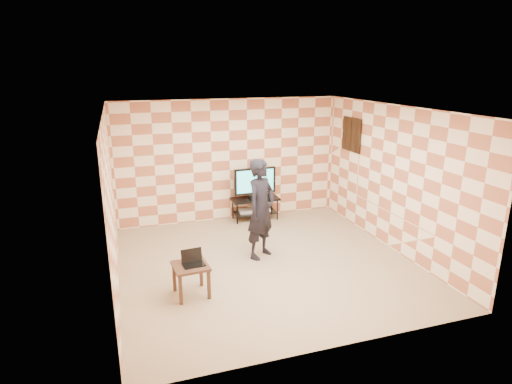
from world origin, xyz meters
TOP-DOWN VIEW (x-y plane):
  - floor at (0.00, 0.00)m, footprint 5.00×5.00m
  - wall_back at (0.00, 2.50)m, footprint 5.00×0.02m
  - wall_front at (0.00, -2.50)m, footprint 5.00×0.02m
  - wall_left at (-2.50, 0.00)m, footprint 0.02×5.00m
  - wall_right at (2.50, 0.00)m, footprint 0.02×5.00m
  - ceiling at (0.00, 0.00)m, footprint 5.00×5.00m
  - wall_art at (2.47, 1.55)m, footprint 0.04×0.72m
  - tv_stand at (0.51, 2.25)m, footprint 1.07×0.48m
  - tv at (0.51, 2.24)m, footprint 0.96×0.19m
  - dvd_player at (0.35, 2.27)m, footprint 0.42×0.32m
  - game_console at (0.76, 2.25)m, footprint 0.27×0.22m
  - side_table at (-1.45, -0.68)m, footprint 0.55×0.55m
  - laptop at (-1.40, -0.65)m, footprint 0.34×0.28m
  - person at (0.00, 0.32)m, footprint 0.79×0.74m

SIDE VIEW (x-z plane):
  - floor at x=0.00m, z-range 0.00..0.00m
  - game_console at x=0.76m, z-range 0.17..0.23m
  - dvd_player at x=0.35m, z-range 0.17..0.24m
  - tv_stand at x=0.51m, z-range 0.12..0.62m
  - side_table at x=-1.45m, z-range 0.16..0.66m
  - laptop at x=-1.40m, z-range 0.44..0.66m
  - tv at x=0.51m, z-range 0.54..1.24m
  - person at x=0.00m, z-range 0.00..1.82m
  - wall_back at x=0.00m, z-range 0.00..2.70m
  - wall_front at x=0.00m, z-range 0.00..2.70m
  - wall_left at x=-2.50m, z-range 0.00..2.70m
  - wall_right at x=2.50m, z-range 0.00..2.70m
  - wall_art at x=2.47m, z-range 1.59..2.31m
  - ceiling at x=0.00m, z-range 2.69..2.71m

